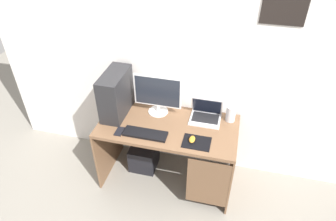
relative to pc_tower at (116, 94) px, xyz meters
name	(u,v)px	position (x,y,z in m)	size (l,w,h in m)	color
ground_plane	(168,177)	(0.56, -0.08, -1.00)	(8.00, 8.00, 0.00)	gray
wall_back	(178,59)	(0.56, 0.30, 0.30)	(4.00, 0.05, 2.60)	silver
desk	(169,138)	(0.58, -0.09, -0.39)	(1.38, 0.68, 0.77)	brown
pc_tower	(116,94)	(0.00, 0.00, 0.00)	(0.21, 0.47, 0.46)	#232326
monitor	(158,95)	(0.41, 0.10, -0.01)	(0.49, 0.21, 0.43)	white
laptop	(206,115)	(0.91, 0.12, -0.18)	(0.31, 0.25, 0.23)	silver
speaker	(231,114)	(1.15, 0.15, -0.15)	(0.09, 0.09, 0.17)	silver
keyboard	(145,134)	(0.39, -0.27, -0.22)	(0.42, 0.14, 0.02)	black
mousepad	(197,142)	(0.88, -0.26, -0.23)	(0.26, 0.20, 0.01)	black
mouse_left	(192,139)	(0.83, -0.25, -0.21)	(0.06, 0.10, 0.03)	orange
cell_phone	(119,131)	(0.13, -0.29, -0.23)	(0.07, 0.13, 0.01)	black
subwoofer	(144,156)	(0.25, 0.02, -0.85)	(0.30, 0.30, 0.30)	black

